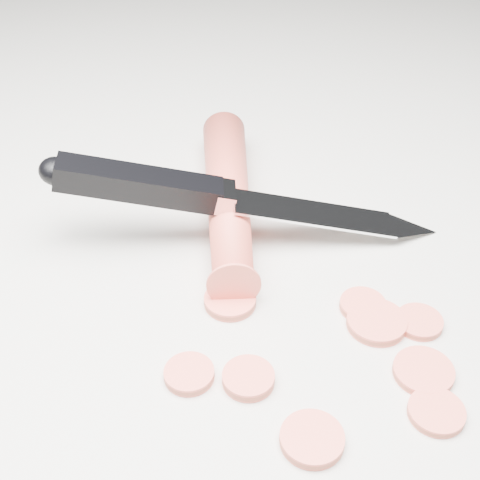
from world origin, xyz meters
TOP-DOWN VIEW (x-y plane):
  - ground at (0.00, 0.00)m, footprint 2.40×2.40m
  - carrot at (0.03, 0.10)m, footprint 0.13×0.19m
  - carrot_slice_0 at (-0.03, -0.11)m, footprint 0.04×0.04m
  - carrot_slice_1 at (-0.04, -0.05)m, footprint 0.03×0.03m
  - carrot_slice_2 at (0.05, -0.06)m, footprint 0.04×0.04m
  - carrot_slice_3 at (0.08, -0.07)m, footprint 0.03×0.03m
  - carrot_slice_4 at (0.05, -0.10)m, footprint 0.04×0.04m
  - carrot_slice_5 at (-0.02, 0.01)m, footprint 0.04×0.04m
  - carrot_slice_6 at (0.04, -0.13)m, footprint 0.03×0.03m
  - carrot_slice_7 at (0.06, -0.04)m, footprint 0.03×0.03m
  - carrot_slice_8 at (-0.07, -0.03)m, footprint 0.03×0.03m
  - kitchen_knife at (0.03, 0.07)m, footprint 0.27×0.17m

SIDE VIEW (x-z plane):
  - ground at x=0.00m, z-range 0.00..0.00m
  - carrot_slice_3 at x=0.08m, z-range 0.00..0.01m
  - carrot_slice_6 at x=0.04m, z-range 0.00..0.01m
  - carrot_slice_4 at x=0.05m, z-range 0.00..0.01m
  - carrot_slice_7 at x=0.06m, z-range 0.00..0.01m
  - carrot_slice_8 at x=-0.07m, z-range 0.00..0.01m
  - carrot_slice_0 at x=-0.03m, z-range 0.00..0.01m
  - carrot_slice_2 at x=0.05m, z-range 0.00..0.01m
  - carrot_slice_5 at x=-0.02m, z-range 0.00..0.01m
  - carrot_slice_1 at x=-0.04m, z-range 0.00..0.01m
  - carrot at x=0.03m, z-range 0.00..0.03m
  - kitchen_knife at x=0.03m, z-range 0.00..0.08m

